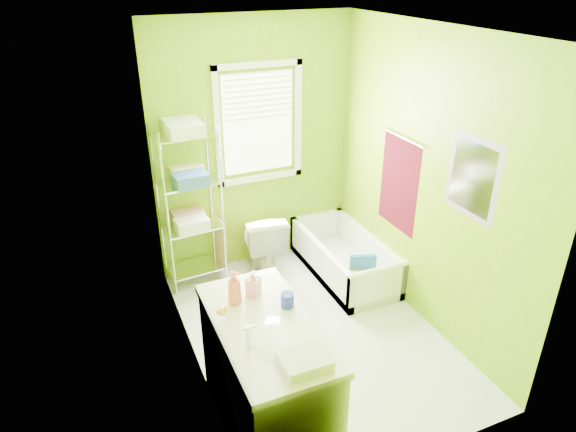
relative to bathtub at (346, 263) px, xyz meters
name	(u,v)px	position (x,y,z in m)	size (l,w,h in m)	color
ground	(313,332)	(-0.73, -0.72, -0.14)	(2.90, 2.90, 0.00)	silver
room_envelope	(317,173)	(-0.73, -0.72, 1.40)	(2.14, 2.94, 2.62)	#699107
window	(259,117)	(-0.68, 0.71, 1.47)	(0.92, 0.05, 1.22)	white
door	(232,344)	(-1.77, -1.71, 0.86)	(0.09, 0.80, 2.00)	white
right_wall_decor	(426,181)	(0.31, -0.74, 1.18)	(0.04, 1.48, 1.17)	#4A0814
bathtub	(346,263)	(0.00, 0.00, 0.00)	(0.64, 1.37, 0.44)	white
toilet	(262,242)	(-0.79, 0.40, 0.23)	(0.42, 0.73, 0.74)	white
vanity	(267,375)	(-1.48, -1.53, 0.34)	(0.63, 1.22, 1.17)	white
wire_shelf_unit	(190,188)	(-1.46, 0.55, 0.91)	(0.60, 0.48, 1.71)	silver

